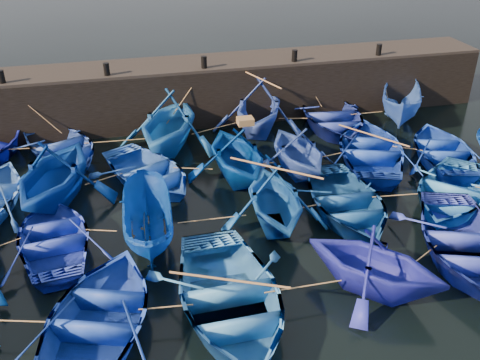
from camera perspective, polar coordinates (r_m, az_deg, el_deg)
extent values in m
plane|color=black|center=(15.86, 2.76, -7.75)|extent=(120.00, 120.00, 0.00)
cube|color=black|center=(24.35, -4.12, 9.38)|extent=(26.00, 2.50, 2.50)
cube|color=black|center=(23.93, -4.23, 12.33)|extent=(26.00, 2.50, 0.12)
cylinder|color=black|center=(23.09, -24.10, 10.02)|extent=(0.24, 0.24, 0.50)
cylinder|color=black|center=(22.69, -14.04, 11.40)|extent=(0.24, 0.24, 0.50)
cylinder|color=black|center=(22.99, -3.86, 12.43)|extent=(0.24, 0.24, 0.50)
cylinder|color=black|center=(23.97, 5.84, 13.05)|extent=(0.24, 0.24, 0.50)
cylinder|color=black|center=(25.54, 14.59, 13.31)|extent=(0.24, 0.24, 0.50)
imported|color=#2243A3|center=(21.93, -18.60, 3.36)|extent=(5.12, 5.76, 0.99)
imported|color=#1657A6|center=(21.46, -7.65, 6.27)|extent=(5.57, 5.89, 2.45)
imported|color=#2845A4|center=(22.81, 2.02, 7.87)|extent=(5.32, 5.67, 2.39)
imported|color=navy|center=(23.78, 9.77, 6.70)|extent=(4.33, 5.66, 1.10)
imported|color=blue|center=(25.09, 16.87, 7.87)|extent=(3.66, 4.77, 1.74)
imported|color=navy|center=(18.63, -19.22, 0.88)|extent=(5.22, 5.58, 2.36)
imported|color=blue|center=(19.28, -9.78, 0.81)|extent=(4.97, 5.55, 0.95)
imported|color=navy|center=(18.99, -0.33, 2.89)|extent=(3.89, 4.40, 2.17)
imported|color=#2647A3|center=(19.61, 6.22, 3.25)|extent=(3.52, 3.98, 1.95)
imported|color=#10319A|center=(21.14, 13.82, 3.25)|extent=(5.22, 6.14, 1.08)
imported|color=#1136A7|center=(22.06, 20.87, 3.03)|extent=(4.34, 5.24, 0.94)
imported|color=#1A2FAB|center=(16.63, -19.20, -5.72)|extent=(3.65, 4.73, 0.91)
imported|color=navy|center=(16.06, -9.89, -4.32)|extent=(1.68, 4.03, 1.53)
imported|color=#104C9C|center=(16.43, 3.69, -1.96)|extent=(3.69, 4.18, 2.06)
imported|color=navy|center=(17.57, 11.29, -2.31)|extent=(3.62, 4.92, 0.99)
imported|color=blue|center=(19.16, 21.60, -1.13)|extent=(5.73, 5.75, 0.98)
imported|color=navy|center=(13.50, -14.70, -13.96)|extent=(4.97, 5.84, 1.03)
imported|color=blue|center=(13.50, -1.15, -12.51)|extent=(3.93, 5.44, 1.11)
imported|color=#1B23A4|center=(14.34, 14.25, -8.47)|extent=(4.91, 4.91, 1.96)
imported|color=#1E2D9A|center=(16.65, 22.81, -6.11)|extent=(5.13, 6.04, 1.06)
cube|color=brown|center=(18.55, 0.57, 6.30)|extent=(0.55, 0.45, 0.24)
cylinder|color=tan|center=(22.23, -22.74, 3.07)|extent=(1.44, 0.22, 0.04)
cylinder|color=tan|center=(21.72, -13.11, 4.08)|extent=(2.43, 0.18, 0.04)
cylinder|color=tan|center=(22.31, -2.63, 5.55)|extent=(2.13, 0.77, 0.04)
cylinder|color=tan|center=(23.36, 5.94, 6.56)|extent=(1.43, 0.37, 0.04)
cylinder|color=tan|center=(24.44, 13.36, 6.96)|extent=(1.49, 0.05, 0.04)
cylinder|color=tan|center=(19.08, -22.30, -1.21)|extent=(0.49, 0.06, 0.04)
cylinder|color=tan|center=(19.02, -14.32, 0.11)|extent=(1.28, 0.55, 0.04)
cylinder|color=tan|center=(19.18, -5.06, 1.24)|extent=(1.36, 0.48, 0.04)
cylinder|color=tan|center=(19.49, 2.96, 1.81)|extent=(0.49, 0.07, 0.04)
cylinder|color=tan|center=(20.42, 10.11, 2.73)|extent=(1.27, 0.26, 0.04)
cylinder|color=tan|center=(21.55, 17.43, 3.25)|extent=(0.96, 0.63, 0.04)
cylinder|color=tan|center=(16.64, -24.05, -6.35)|extent=(1.00, 0.47, 0.04)
cylinder|color=tan|center=(16.32, -14.60, -5.22)|extent=(0.91, 0.32, 0.04)
cylinder|color=tan|center=(16.32, -2.99, -4.18)|extent=(2.10, 0.11, 0.04)
cylinder|color=tan|center=(17.08, 7.57, -2.75)|extent=(0.67, 0.11, 0.04)
cylinder|color=tan|center=(18.26, 16.69, -1.55)|extent=(1.88, 0.23, 0.04)
cylinder|color=tan|center=(14.01, -23.18, -13.64)|extent=(2.24, 0.68, 0.04)
cylinder|color=tan|center=(13.40, -7.91, -13.28)|extent=(1.32, 0.18, 0.04)
cylinder|color=tan|center=(13.93, 6.78, -11.21)|extent=(2.06, 0.05, 0.04)
cylinder|color=tan|center=(15.57, 18.74, -7.84)|extent=(1.41, 0.78, 0.04)
cylinder|color=tan|center=(22.99, -21.24, 7.07)|extent=(1.95, 0.60, 2.09)
cylinder|color=tan|center=(22.85, -5.86, 8.83)|extent=(1.89, 0.75, 2.09)
cylinder|color=tan|center=(23.99, 3.53, 9.94)|extent=(1.96, 0.07, 2.09)
cylinder|color=tan|center=(24.35, 7.34, 10.05)|extent=(1.33, 0.35, 2.09)
cylinder|color=tan|center=(25.82, 15.08, 10.42)|extent=(0.63, 0.37, 2.08)
cylinder|color=#99724C|center=(22.39, 2.08, 10.79)|extent=(1.08, 2.84, 0.06)
cylinder|color=#99724C|center=(20.91, 14.00, 4.65)|extent=(1.77, 2.49, 0.06)
cylinder|color=#99724C|center=(15.91, 3.81, 1.29)|extent=(2.34, 1.97, 0.06)
cylinder|color=#99724C|center=(13.11, -1.18, -10.60)|extent=(2.74, 1.32, 0.06)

